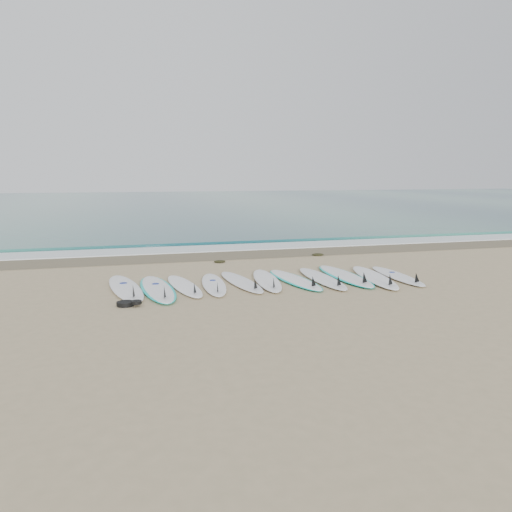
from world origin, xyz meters
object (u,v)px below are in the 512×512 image
object	(u,v)px
surfboard_5	(267,280)
surfboard_10	(398,276)
leash_coil	(128,303)
surfboard_0	(126,288)

from	to	relation	value
surfboard_5	surfboard_10	size ratio (longest dim) A/B	1.05
surfboard_5	leash_coil	distance (m)	3.36
surfboard_10	surfboard_0	bearing A→B (deg)	179.80
surfboard_10	leash_coil	bearing A→B (deg)	-168.57
surfboard_10	leash_coil	distance (m)	6.32
surfboard_10	leash_coil	xyz separation A→B (m)	(-6.25, -0.91, -0.01)
surfboard_0	surfboard_5	distance (m)	3.12
surfboard_0	leash_coil	xyz separation A→B (m)	(0.01, -1.28, -0.01)
surfboard_0	leash_coil	distance (m)	1.28
surfboard_0	leash_coil	size ratio (longest dim) A/B	6.26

